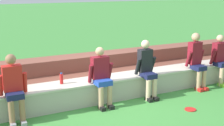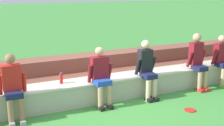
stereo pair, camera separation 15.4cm
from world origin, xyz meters
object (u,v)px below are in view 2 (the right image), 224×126
at_px(person_rightmost_edge, 222,59).
at_px(frisbee, 190,110).
at_px(person_far_right, 198,60).
at_px(person_left_of_center, 13,86).
at_px(person_center, 101,75).
at_px(water_bottle_near_left, 61,78).
at_px(plastic_cup_left_end, 201,63).
at_px(person_right_of_center, 147,68).

height_order(person_rightmost_edge, frisbee, person_rightmost_edge).
height_order(person_far_right, frisbee, person_far_right).
distance_m(person_left_of_center, person_center, 1.87).
bearing_deg(water_bottle_near_left, plastic_cup_left_end, -1.32).
height_order(person_right_of_center, plastic_cup_left_end, person_right_of_center).
xyz_separation_m(person_right_of_center, person_rightmost_edge, (2.34, -0.01, -0.02)).
relative_size(person_far_right, person_rightmost_edge, 1.07).
xyz_separation_m(person_left_of_center, water_bottle_near_left, (1.07, 0.37, -0.09)).
bearing_deg(person_right_of_center, water_bottle_near_left, 169.45).
relative_size(person_rightmost_edge, frisbee, 5.48).
relative_size(person_left_of_center, person_right_of_center, 0.98).
xyz_separation_m(person_right_of_center, frisbee, (0.44, -1.09, -0.72)).
relative_size(person_right_of_center, frisbee, 5.63).
bearing_deg(plastic_cup_left_end, person_far_right, -143.65).
distance_m(person_far_right, frisbee, 1.74).
bearing_deg(plastic_cup_left_end, person_rightmost_edge, -32.83).
xyz_separation_m(plastic_cup_left_end, frisbee, (-1.44, -1.37, -0.57)).
height_order(person_left_of_center, person_center, person_left_of_center).
relative_size(person_left_of_center, person_rightmost_edge, 1.01).
distance_m(person_center, person_rightmost_edge, 3.52).
relative_size(plastic_cup_left_end, frisbee, 0.47).
bearing_deg(person_left_of_center, person_right_of_center, -0.07).
distance_m(person_center, water_bottle_near_left, 0.89).
height_order(person_rightmost_edge, water_bottle_near_left, person_rightmost_edge).
xyz_separation_m(person_center, frisbee, (1.62, -1.08, -0.70)).
relative_size(person_right_of_center, water_bottle_near_left, 5.54).
xyz_separation_m(person_center, water_bottle_near_left, (-0.80, 0.37, -0.07)).
bearing_deg(person_left_of_center, person_rightmost_edge, -0.17).
bearing_deg(frisbee, plastic_cup_left_end, 43.55).
bearing_deg(person_center, plastic_cup_left_end, 5.30).
bearing_deg(plastic_cup_left_end, person_left_of_center, -176.79).
bearing_deg(person_center, person_far_right, 0.63).
bearing_deg(person_right_of_center, plastic_cup_left_end, 8.47).
bearing_deg(person_center, person_right_of_center, 0.18).
xyz_separation_m(person_rightmost_edge, water_bottle_near_left, (-4.32, 0.38, -0.08)).
bearing_deg(water_bottle_near_left, frisbee, -31.03).
height_order(person_rightmost_edge, plastic_cup_left_end, person_rightmost_edge).
bearing_deg(frisbee, water_bottle_near_left, 148.97).
relative_size(person_right_of_center, person_far_right, 0.96).
distance_m(person_far_right, plastic_cup_left_end, 0.47).
bearing_deg(plastic_cup_left_end, water_bottle_near_left, 178.68).
relative_size(person_center, person_far_right, 0.92).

